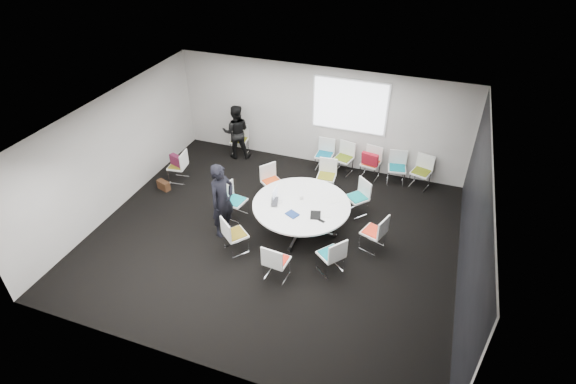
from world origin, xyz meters
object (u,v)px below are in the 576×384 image
(person_main, at_px, (222,200))
(person_back, at_px, (236,132))
(brown_bag, at_px, (164,185))
(chair_ring_c, at_px, (326,182))
(chair_spare_left, at_px, (179,172))
(chair_ring_d, at_px, (272,188))
(chair_back_b, at_px, (343,164))
(chair_back_e, at_px, (420,178))
(chair_back_d, at_px, (396,174))
(chair_back_c, at_px, (370,169))
(laptop, at_px, (277,202))
(conference_table, at_px, (301,211))
(chair_ring_h, at_px, (331,261))
(chair_ring_b, at_px, (357,203))
(chair_back_a, at_px, (324,160))
(chair_ring_e, at_px, (235,207))
(cup, at_px, (301,197))
(maroon_bag, at_px, (177,160))
(chair_person_back, at_px, (240,145))
(chair_ring_g, at_px, (276,267))
(chair_ring_a, at_px, (373,238))
(chair_ring_f, at_px, (235,241))

(person_main, height_order, person_back, person_main)
(person_back, distance_m, brown_bag, 2.55)
(chair_ring_c, xyz_separation_m, chair_spare_left, (-3.83, -0.82, 0.00))
(chair_ring_c, xyz_separation_m, brown_bag, (-4.01, -1.33, -0.16))
(chair_ring_c, relative_size, chair_ring_d, 1.00)
(chair_back_b, height_order, chair_back_e, same)
(chair_ring_c, relative_size, chair_back_d, 1.00)
(chair_back_c, bearing_deg, person_main, 61.85)
(laptop, bearing_deg, chair_back_b, -33.70)
(conference_table, bearing_deg, chair_back_b, 83.57)
(chair_ring_d, distance_m, chair_ring_h, 2.94)
(chair_ring_h, relative_size, chair_spare_left, 1.00)
(chair_ring_b, relative_size, chair_ring_h, 1.00)
(chair_ring_d, height_order, chair_back_a, same)
(chair_ring_e, xyz_separation_m, chair_back_c, (2.68, 2.79, 0.00))
(cup, bearing_deg, chair_back_a, 93.80)
(chair_ring_d, height_order, maroon_bag, chair_ring_d)
(chair_ring_c, relative_size, chair_person_back, 1.00)
(chair_ring_g, height_order, person_main, person_main)
(conference_table, height_order, chair_ring_h, chair_ring_h)
(chair_ring_d, bearing_deg, person_back, -96.01)
(chair_ring_d, xyz_separation_m, laptop, (0.56, -1.13, 0.47))
(chair_ring_a, distance_m, chair_ring_g, 2.26)
(chair_ring_g, height_order, laptop, chair_ring_g)
(chair_ring_h, bearing_deg, laptop, 96.70)
(chair_back_d, xyz_separation_m, brown_bag, (-5.65, -2.35, -0.16))
(chair_ring_f, bearing_deg, chair_back_c, 99.62)
(chair_ring_d, bearing_deg, person_main, 19.45)
(chair_back_a, bearing_deg, chair_back_e, 179.90)
(chair_back_c, bearing_deg, chair_ring_h, 98.99)
(chair_back_b, distance_m, person_back, 3.15)
(chair_ring_c, bearing_deg, cup, 79.22)
(chair_back_b, relative_size, person_main, 0.50)
(chair_ring_g, distance_m, chair_back_e, 4.94)
(chair_ring_e, relative_size, chair_ring_h, 1.00)
(chair_ring_b, relative_size, chair_ring_g, 1.00)
(chair_ring_c, height_order, chair_ring_h, same)
(chair_ring_g, xyz_separation_m, chair_spare_left, (-3.73, 2.49, 0.00))
(chair_back_a, bearing_deg, person_back, 3.77)
(chair_ring_a, bearing_deg, chair_ring_e, 108.91)
(chair_back_b, bearing_deg, maroon_bag, 39.08)
(chair_back_b, height_order, maroon_bag, chair_back_b)
(chair_back_e, bearing_deg, chair_back_d, 17.59)
(laptop, bearing_deg, chair_ring_b, -70.68)
(conference_table, xyz_separation_m, chair_ring_b, (1.06, 1.05, -0.26))
(chair_ring_b, xyz_separation_m, chair_back_c, (-0.01, 1.68, 0.00))
(conference_table, relative_size, chair_back_e, 2.49)
(person_back, relative_size, brown_bag, 4.43)
(chair_ring_d, xyz_separation_m, brown_bag, (-2.80, -0.63, -0.16))
(cup, bearing_deg, chair_back_b, 81.85)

